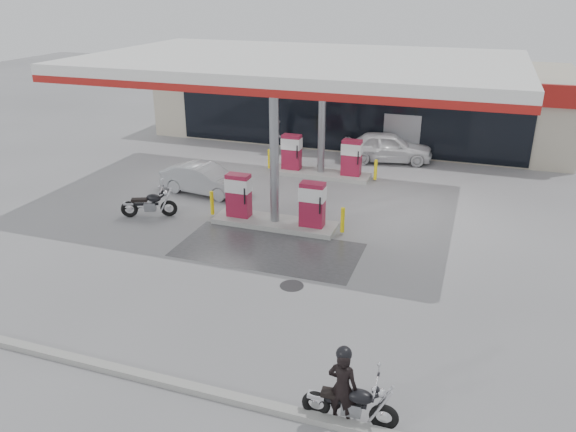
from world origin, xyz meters
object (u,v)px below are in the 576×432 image
(pump_island_near, at_px, (275,207))
(hatchback_silver, at_px, (205,179))
(attendant, at_px, (277,137))
(main_motorcycle, at_px, (351,405))
(biker_main, at_px, (342,387))
(sedan_white, at_px, (388,147))
(parked_car_left, at_px, (210,119))
(parked_motorcycle, at_px, (150,205))
(pump_island_far, at_px, (321,160))
(parked_car_right, at_px, (550,149))

(pump_island_near, height_order, hatchback_silver, pump_island_near)
(attendant, height_order, hatchback_silver, attendant)
(main_motorcycle, height_order, attendant, attendant)
(attendant, bearing_deg, biker_main, -175.36)
(attendant, bearing_deg, hatchback_silver, 153.88)
(pump_island_near, height_order, sedan_white, pump_island_near)
(pump_island_near, xyz_separation_m, biker_main, (4.67, -8.81, 0.12))
(parked_car_left, bearing_deg, parked_motorcycle, -174.99)
(parked_motorcycle, xyz_separation_m, parked_car_left, (-3.80, 12.73, 0.21))
(pump_island_far, distance_m, parked_car_left, 10.37)
(parked_motorcycle, relative_size, attendant, 1.14)
(pump_island_far, distance_m, hatchback_silver, 5.46)
(attendant, height_order, parked_car_left, attendant)
(main_motorcycle, xyz_separation_m, hatchback_silver, (-8.79, 10.99, 0.17))
(biker_main, bearing_deg, main_motorcycle, -170.33)
(hatchback_silver, bearing_deg, parked_motorcycle, 172.50)
(parked_car_right, bearing_deg, hatchback_silver, 115.41)
(hatchback_silver, xyz_separation_m, parked_car_left, (-4.56, 9.75, 0.08))
(main_motorcycle, xyz_separation_m, parked_car_right, (5.13, 20.79, 0.14))
(parked_motorcycle, bearing_deg, main_motorcycle, -62.85)
(sedan_white, bearing_deg, attendant, 82.78)
(pump_island_far, xyz_separation_m, hatchback_silver, (-3.92, -3.80, -0.10))
(biker_main, xyz_separation_m, hatchback_silver, (-8.60, 11.01, -0.22))
(parked_car_left, bearing_deg, hatchback_silver, -166.52)
(hatchback_silver, bearing_deg, pump_island_far, -39.00)
(pump_island_far, height_order, main_motorcycle, pump_island_far)
(parked_car_left, bearing_deg, attendant, -132.08)
(hatchback_silver, bearing_deg, parked_car_left, 31.99)
(main_motorcycle, relative_size, attendant, 1.12)
(pump_island_near, distance_m, attendant, 9.34)
(hatchback_silver, height_order, parked_car_right, hatchback_silver)
(pump_island_near, relative_size, sedan_white, 1.20)
(main_motorcycle, height_order, parked_car_left, parked_car_left)
(attendant, bearing_deg, parked_car_right, -95.57)
(biker_main, distance_m, hatchback_silver, 13.97)
(parked_car_right, bearing_deg, parked_motorcycle, 121.29)
(biker_main, xyz_separation_m, attendant, (-7.80, 17.61, 0.04))
(pump_island_far, height_order, parked_motorcycle, pump_island_far)
(pump_island_far, height_order, sedan_white, pump_island_far)
(pump_island_far, height_order, attendant, pump_island_far)
(sedan_white, bearing_deg, hatchback_silver, 126.31)
(main_motorcycle, xyz_separation_m, parked_motorcycle, (-9.56, 8.02, 0.03))
(main_motorcycle, height_order, sedan_white, sedan_white)
(biker_main, height_order, attendant, attendant)
(main_motorcycle, bearing_deg, attendant, 111.49)
(pump_island_near, xyz_separation_m, pump_island_far, (0.00, 6.00, 0.00))
(parked_motorcycle, distance_m, sedan_white, 12.28)
(biker_main, bearing_deg, parked_motorcycle, -35.00)
(pump_island_near, bearing_deg, sedan_white, 75.01)
(hatchback_silver, distance_m, parked_car_right, 17.03)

